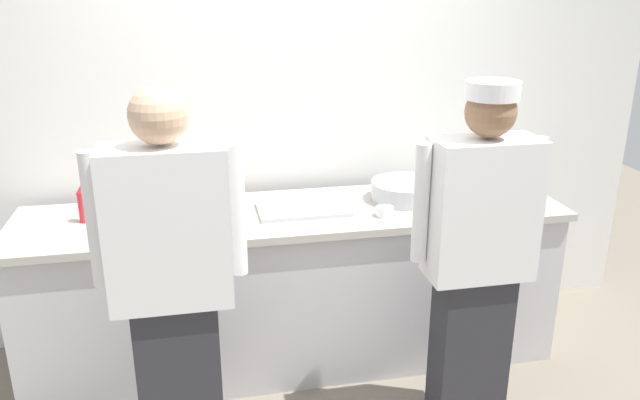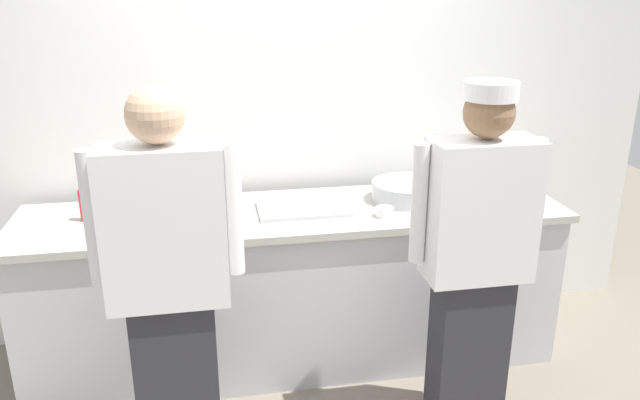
# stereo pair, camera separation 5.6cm
# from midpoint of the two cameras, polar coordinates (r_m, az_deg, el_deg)

# --- Properties ---
(ground_plane) EXTENTS (9.00, 9.00, 0.00)m
(ground_plane) POSITION_cam_midpoint_polar(r_m,az_deg,el_deg) (3.47, -1.61, -17.37)
(ground_plane) COLOR slate
(wall_back) EXTENTS (4.60, 0.10, 2.90)m
(wall_back) POSITION_cam_midpoint_polar(r_m,az_deg,el_deg) (3.68, -4.17, 9.58)
(wall_back) COLOR white
(wall_back) RESTS_ON ground
(prep_counter) EXTENTS (2.93, 0.71, 0.91)m
(prep_counter) POSITION_cam_midpoint_polar(r_m,az_deg,el_deg) (3.54, -2.74, -7.84)
(prep_counter) COLOR silver
(prep_counter) RESTS_ON ground
(chef_near_left) EXTENTS (0.62, 0.24, 1.71)m
(chef_near_left) POSITION_cam_midpoint_polar(r_m,az_deg,el_deg) (2.65, -13.88, -7.36)
(chef_near_left) COLOR #2D2D33
(chef_near_left) RESTS_ON ground
(chef_center) EXTENTS (0.61, 0.24, 1.68)m
(chef_center) POSITION_cam_midpoint_polar(r_m,az_deg,el_deg) (2.92, 13.63, -4.88)
(chef_center) COLOR #2D2D33
(chef_center) RESTS_ON ground
(plate_stack_front) EXTENTS (0.19, 0.19, 0.10)m
(plate_stack_front) POSITION_cam_midpoint_polar(r_m,az_deg,el_deg) (3.24, -8.88, -1.03)
(plate_stack_front) COLOR white
(plate_stack_front) RESTS_ON prep_counter
(mixing_bowl_steel) EXTENTS (0.40, 0.40, 0.10)m
(mixing_bowl_steel) POSITION_cam_midpoint_polar(r_m,az_deg,el_deg) (3.54, 7.43, 0.86)
(mixing_bowl_steel) COLOR #B7BABF
(mixing_bowl_steel) RESTS_ON prep_counter
(sheet_tray) EXTENTS (0.48, 0.30, 0.02)m
(sheet_tray) POSITION_cam_midpoint_polar(r_m,az_deg,el_deg) (3.35, -2.05, -0.81)
(sheet_tray) COLOR #B7BABF
(sheet_tray) RESTS_ON prep_counter
(squeeze_bottle_primary) EXTENTS (0.06, 0.06, 0.20)m
(squeeze_bottle_primary) POSITION_cam_midpoint_polar(r_m,az_deg,el_deg) (3.37, -10.48, 0.52)
(squeeze_bottle_primary) COLOR red
(squeeze_bottle_primary) RESTS_ON prep_counter
(squeeze_bottle_secondary) EXTENTS (0.06, 0.06, 0.19)m
(squeeze_bottle_secondary) POSITION_cam_midpoint_polar(r_m,az_deg,el_deg) (3.36, -14.31, 0.11)
(squeeze_bottle_secondary) COLOR #E5E066
(squeeze_bottle_secondary) RESTS_ON prep_counter
(squeeze_bottle_spare) EXTENTS (0.05, 0.05, 0.20)m
(squeeze_bottle_spare) POSITION_cam_midpoint_polar(r_m,az_deg,el_deg) (3.39, -21.22, -0.38)
(squeeze_bottle_spare) COLOR red
(squeeze_bottle_spare) RESTS_ON prep_counter
(ramekin_yellow_sauce) EXTENTS (0.10, 0.10, 0.05)m
(ramekin_yellow_sauce) POSITION_cam_midpoint_polar(r_m,az_deg,el_deg) (3.33, -15.92, -1.37)
(ramekin_yellow_sauce) COLOR white
(ramekin_yellow_sauce) RESTS_ON prep_counter
(ramekin_red_sauce) EXTENTS (0.09, 0.09, 0.05)m
(ramekin_red_sauce) POSITION_cam_midpoint_polar(r_m,az_deg,el_deg) (3.28, 5.43, -1.02)
(ramekin_red_sauce) COLOR white
(ramekin_red_sauce) RESTS_ON prep_counter
(ramekin_green_sauce) EXTENTS (0.11, 0.11, 0.05)m
(ramekin_green_sauce) POSITION_cam_midpoint_polar(r_m,az_deg,el_deg) (3.64, 16.96, 0.25)
(ramekin_green_sauce) COLOR white
(ramekin_green_sauce) RESTS_ON prep_counter
(ramekin_orange_sauce) EXTENTS (0.08, 0.08, 0.04)m
(ramekin_orange_sauce) POSITION_cam_midpoint_polar(r_m,az_deg,el_deg) (3.50, 12.56, -0.14)
(ramekin_orange_sauce) COLOR white
(ramekin_orange_sauce) RESTS_ON prep_counter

